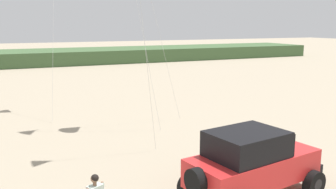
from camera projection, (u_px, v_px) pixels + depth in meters
name	position (u px, v px, depth m)	size (l,w,h in m)	color
dune_ridge	(25.00, 58.00, 50.29)	(90.00, 9.79, 1.87)	#426038
jeep	(252.00, 162.00, 11.69)	(5.00, 3.05, 2.26)	red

